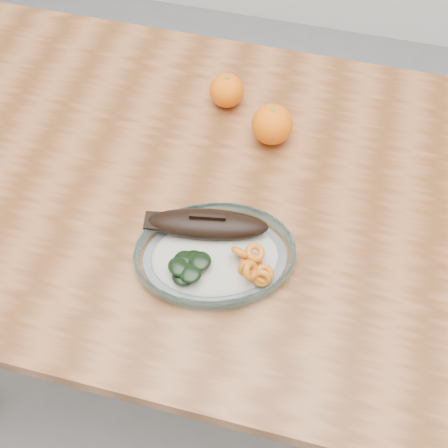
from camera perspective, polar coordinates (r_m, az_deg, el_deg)
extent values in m
plane|color=slate|center=(1.69, -1.49, -11.50)|extent=(3.00, 3.00, 0.00)
cube|color=brown|center=(1.05, -2.36, 3.55)|extent=(1.20, 0.80, 0.04)
cylinder|color=brown|center=(1.70, -16.69, 8.30)|extent=(0.06, 0.06, 0.71)
cylinder|color=brown|center=(1.57, 21.07, 0.84)|extent=(0.06, 0.06, 0.71)
ellipsoid|color=white|center=(0.93, -0.91, -3.46)|extent=(0.56, 0.47, 0.01)
torus|color=#82BCC9|center=(0.93, -0.92, -3.15)|extent=(0.60, 0.60, 0.03)
ellipsoid|color=silver|center=(0.92, -0.92, -2.90)|extent=(0.50, 0.42, 0.02)
ellipsoid|color=black|center=(0.92, -1.69, 0.53)|extent=(0.21, 0.09, 0.03)
ellipsoid|color=black|center=(0.93, -1.68, 0.33)|extent=(0.18, 0.08, 0.02)
cube|color=black|center=(0.93, -7.05, 0.85)|extent=(0.04, 0.04, 0.01)
cube|color=black|center=(0.91, -1.71, 1.08)|extent=(0.06, 0.02, 0.02)
torus|color=#C1620E|center=(0.88, 3.92, -5.05)|extent=(0.04, 0.03, 0.04)
torus|color=#C1620E|center=(0.89, 2.94, -3.48)|extent=(0.04, 0.03, 0.04)
torus|color=#C1620E|center=(0.89, 2.49, -4.01)|extent=(0.04, 0.03, 0.04)
torus|color=#C1620E|center=(0.89, 3.06, -4.06)|extent=(0.05, 0.05, 0.03)
torus|color=#C1620E|center=(0.88, 4.13, -4.61)|extent=(0.03, 0.04, 0.03)
torus|color=#C1620E|center=(0.89, 2.49, -3.65)|extent=(0.04, 0.05, 0.04)
torus|color=#C1620E|center=(0.87, 2.75, -4.26)|extent=(0.03, 0.05, 0.04)
torus|color=#C1620E|center=(0.89, 1.71, -2.39)|extent=(0.04, 0.03, 0.04)
torus|color=#C1620E|center=(0.89, 3.22, -2.40)|extent=(0.04, 0.04, 0.02)
ellipsoid|color=black|center=(0.90, -4.12, -3.20)|extent=(0.05, 0.05, 0.01)
ellipsoid|color=black|center=(0.88, -4.26, -4.94)|extent=(0.04, 0.04, 0.01)
ellipsoid|color=black|center=(0.90, -3.11, -3.18)|extent=(0.05, 0.05, 0.01)
ellipsoid|color=black|center=(0.88, -4.76, -3.84)|extent=(0.05, 0.05, 0.01)
ellipsoid|color=black|center=(0.88, -3.48, -4.49)|extent=(0.04, 0.04, 0.01)
ellipsoid|color=black|center=(0.89, -2.47, -3.26)|extent=(0.04, 0.04, 0.01)
sphere|color=#FF3D05|center=(1.14, 0.27, 13.40)|extent=(0.07, 0.07, 0.07)
sphere|color=#FF3D05|center=(1.07, 4.92, 10.04)|extent=(0.08, 0.08, 0.08)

